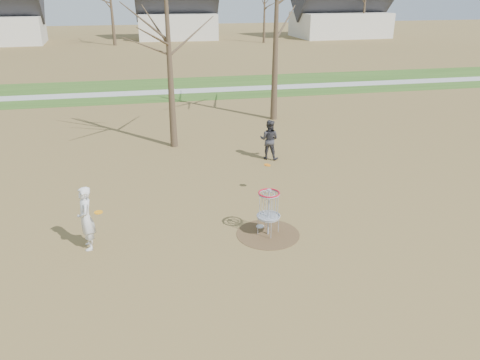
% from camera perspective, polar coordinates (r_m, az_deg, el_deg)
% --- Properties ---
extents(ground, '(160.00, 160.00, 0.00)m').
position_cam_1_polar(ground, '(13.38, 3.43, -6.61)').
color(ground, brown).
rests_on(ground, ground).
extents(green_band, '(160.00, 8.00, 0.01)m').
position_cam_1_polar(green_band, '(33.05, -6.17, 11.09)').
color(green_band, '#2D5119').
rests_on(green_band, ground).
extents(footpath, '(160.00, 1.50, 0.01)m').
position_cam_1_polar(footpath, '(32.08, -5.98, 10.77)').
color(footpath, '#9E9E99').
rests_on(footpath, green_band).
extents(dirt_circle, '(1.80, 1.80, 0.01)m').
position_cam_1_polar(dirt_circle, '(13.38, 3.43, -6.59)').
color(dirt_circle, '#47331E').
rests_on(dirt_circle, ground).
extents(player_standing, '(0.51, 0.70, 1.76)m').
position_cam_1_polar(player_standing, '(12.95, -18.27, -4.47)').
color(player_standing, silver).
rests_on(player_standing, ground).
extents(player_throwing, '(0.99, 0.92, 1.62)m').
position_cam_1_polar(player_throwing, '(18.88, 3.58, 4.94)').
color(player_throwing, '#323035').
rests_on(player_throwing, ground).
extents(disc_grounded, '(0.22, 0.22, 0.02)m').
position_cam_1_polar(disc_grounded, '(13.74, 2.47, -5.67)').
color(disc_grounded, silver).
rests_on(disc_grounded, dirt_circle).
extents(discs_in_play, '(5.46, 2.96, 0.15)m').
position_cam_1_polar(discs_in_play, '(13.96, -5.20, -0.55)').
color(discs_in_play, orange).
rests_on(discs_in_play, ground).
extents(disc_golf_basket, '(0.64, 0.64, 1.35)m').
position_cam_1_polar(disc_golf_basket, '(12.96, 3.52, -3.08)').
color(disc_golf_basket, '#9EA3AD').
rests_on(disc_golf_basket, ground).
extents(houses_row, '(56.51, 10.01, 7.26)m').
position_cam_1_polar(houses_row, '(64.32, -5.40, 19.82)').
color(houses_row, silver).
rests_on(houses_row, ground).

